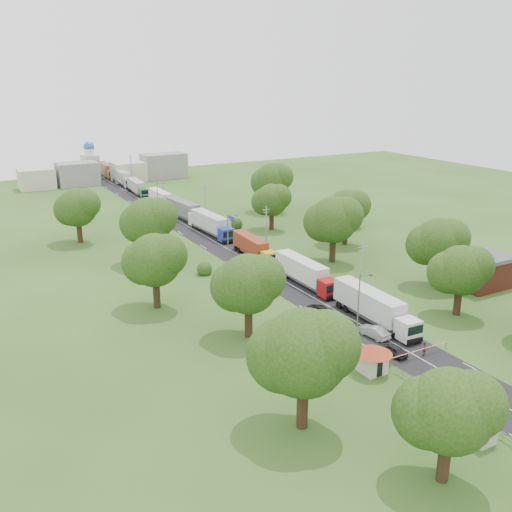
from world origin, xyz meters
TOP-DOWN VIEW (x-y plane):
  - ground at (0.00, 0.00)m, footprint 260.00×260.00m
  - road at (0.00, 20.00)m, footprint 8.00×200.00m
  - boom_barrier at (-1.36, -25.00)m, footprint 9.22×0.35m
  - guard_booth at (-7.20, -25.00)m, footprint 4.40×4.40m
  - kiosk at (-7.00, -40.00)m, footprint 2.30×2.30m
  - guard_rail at (-5.00, -35.00)m, footprint 0.10×17.00m
  - info_sign at (5.20, 35.00)m, footprint 0.12×3.10m
  - pole_1 at (5.50, -7.00)m, footprint 1.60×0.24m
  - pole_2 at (5.50, 21.00)m, footprint 1.60×0.24m
  - pole_3 at (5.50, 49.00)m, footprint 1.60×0.24m
  - pole_4 at (5.50, 77.00)m, footprint 1.60×0.24m
  - pole_5 at (5.50, 105.00)m, footprint 1.60×0.24m
  - lamp_0 at (-5.35, -20.00)m, footprint 2.03×0.22m
  - lamp_1 at (-5.35, 15.00)m, footprint 2.03×0.22m
  - lamp_2 at (-5.35, 50.00)m, footprint 2.03×0.22m
  - tree_2 at (13.99, -17.86)m, footprint 8.00×8.00m
  - tree_3 at (19.99, -7.84)m, footprint 8.80×8.80m
  - tree_4 at (12.99, 10.17)m, footprint 9.60×9.60m
  - tree_5 at (21.99, 18.16)m, footprint 8.80×8.80m
  - tree_6 at (14.99, 35.14)m, footprint 8.00×8.00m
  - tree_7 at (23.99, 50.17)m, footprint 9.60×9.60m
  - tree_8 at (-14.01, -41.86)m, footprint 8.00×8.00m
  - tree_9 at (-20.01, -29.83)m, footprint 9.60×9.60m
  - tree_10 at (-15.01, -9.84)m, footprint 8.80×8.80m
  - tree_11 at (-22.01, 5.16)m, footprint 8.80×8.80m
  - tree_12 at (-16.01, 25.17)m, footprint 9.60×9.60m
  - tree_13 at (-24.01, 45.16)m, footprint 8.80×8.80m
  - house_brick at (26.00, -12.00)m, footprint 8.60×6.60m
  - house_cream at (30.00, 30.00)m, footprint 10.08×10.08m
  - distant_town at (0.68, 110.00)m, footprint 52.00×8.00m
  - church at (-4.00, 118.00)m, footprint 5.00×5.00m
  - truck_0 at (1.92, -14.31)m, footprint 3.05×15.63m
  - truck_1 at (1.88, 2.31)m, footprint 2.60×14.84m
  - truck_2 at (1.81, 19.46)m, footprint 2.88×13.51m
  - truck_3 at (1.70, 37.26)m, footprint 3.17×15.72m
  - truck_4 at (1.73, 52.52)m, footprint 3.51×15.72m
  - truck_5 at (2.15, 69.14)m, footprint 2.47×14.04m
  - truck_6 at (1.61, 87.47)m, footprint 3.06×14.06m
  - truck_7 at (2.18, 104.10)m, footprint 2.89×15.66m
  - truck_8 at (1.93, 121.60)m, footprint 2.68×15.61m
  - car_lane_front at (-2.25, -22.93)m, footprint 1.94×4.05m
  - car_lane_mid at (-1.00, -18.00)m, footprint 2.11×4.69m
  - car_lane_rear at (-3.00, -8.58)m, footprint 2.03×4.78m
  - car_verge_near at (5.50, 6.24)m, footprint 3.51×6.20m
  - car_verge_far at (5.50, 33.33)m, footprint 2.30×4.57m
  - pedestrian_near at (1.00, -24.89)m, footprint 0.69×0.58m
  - pedestrian_booth at (-5.74, -24.31)m, footprint 0.82×0.92m

SIDE VIEW (x-z plane):
  - ground at x=0.00m, z-range 0.00..0.00m
  - road at x=0.00m, z-range -0.02..0.02m
  - guard_rail at x=-5.00m, z-range -0.85..0.85m
  - car_lane_front at x=-2.25m, z-range 0.00..1.33m
  - car_lane_rear at x=-3.00m, z-range 0.00..1.37m
  - car_verge_far at x=5.50m, z-range 0.00..1.49m
  - car_lane_mid at x=-1.00m, z-range 0.00..1.49m
  - pedestrian_booth at x=-5.74m, z-range 0.00..1.58m
  - pedestrian_near at x=1.00m, z-range 0.00..1.61m
  - car_verge_near at x=5.50m, z-range 0.00..1.63m
  - boom_barrier at x=-1.36m, z-range 0.30..1.48m
  - kiosk at x=-7.00m, z-range 0.02..2.43m
  - truck_2 at x=1.81m, z-range 0.11..3.85m
  - truck_6 at x=1.61m, z-range 0.12..4.00m
  - truck_5 at x=2.15m, z-range 0.12..4.01m
  - guard_booth at x=-7.20m, z-range 0.44..3.89m
  - truck_1 at x=1.88m, z-range 0.13..4.24m
  - truck_0 at x=1.92m, z-range 0.13..4.46m
  - truck_8 at x=1.93m, z-range 0.13..4.46m
  - truck_7 at x=2.18m, z-range 0.13..4.47m
  - truck_4 at x=1.73m, z-range 0.13..4.47m
  - truck_3 at x=1.70m, z-range 0.13..4.48m
  - house_brick at x=26.00m, z-range 0.05..5.25m
  - info_sign at x=5.20m, z-range 0.95..5.05m
  - distant_town at x=0.68m, z-range -0.51..7.49m
  - house_cream at x=30.00m, z-range 0.74..6.54m
  - pole_1 at x=5.50m, z-range 0.18..9.18m
  - pole_2 at x=5.50m, z-range 0.18..9.18m
  - pole_3 at x=5.50m, z-range 0.18..9.18m
  - pole_4 at x=5.50m, z-range 0.18..9.18m
  - pole_5 at x=5.50m, z-range 0.18..9.18m
  - church at x=-4.00m, z-range -0.76..11.54m
  - lamp_0 at x=-5.35m, z-range 0.55..10.55m
  - lamp_1 at x=-5.35m, z-range 0.55..10.55m
  - lamp_2 at x=-5.35m, z-range 0.55..10.55m
  - tree_2 at x=13.99m, z-range 1.55..11.65m
  - tree_6 at x=14.99m, z-range 1.55..11.65m
  - tree_8 at x=-14.01m, z-range 1.55..11.65m
  - tree_3 at x=19.99m, z-range 1.69..12.76m
  - tree_5 at x=21.99m, z-range 1.69..12.76m
  - tree_10 at x=-15.01m, z-range 1.69..12.76m
  - tree_11 at x=-22.01m, z-range 1.69..12.76m
  - tree_13 at x=-24.01m, z-range 1.69..12.76m
  - tree_4 at x=12.99m, z-range 1.83..13.88m
  - tree_7 at x=23.99m, z-range 1.83..13.88m
  - tree_9 at x=-20.01m, z-range 1.83..13.88m
  - tree_12 at x=-16.01m, z-range 1.83..13.88m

